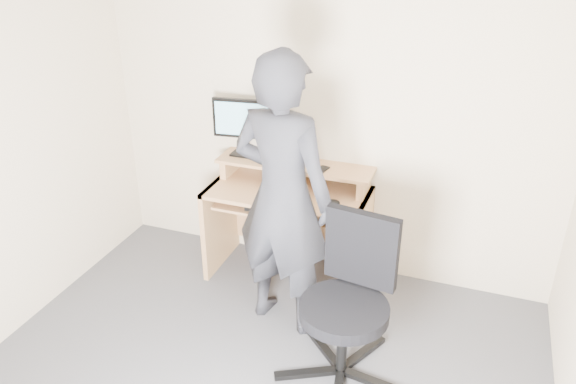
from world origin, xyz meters
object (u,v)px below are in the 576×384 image
Objects in this scene: monitor at (243,122)px; office_chair at (350,296)px; desk at (291,210)px; person at (283,197)px.

monitor is 1.63m from office_chair.
desk is 0.74m from person.
person is at bearing -57.49° from monitor.
monitor is 0.25× the size of person.
desk is 0.77m from monitor.
desk is 0.62× the size of person.
monitor is (-0.42, 0.09, 0.63)m from desk.
desk is 2.52× the size of monitor.
desk is 1.18× the size of office_chair.
person is (0.57, -0.68, -0.22)m from monitor.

